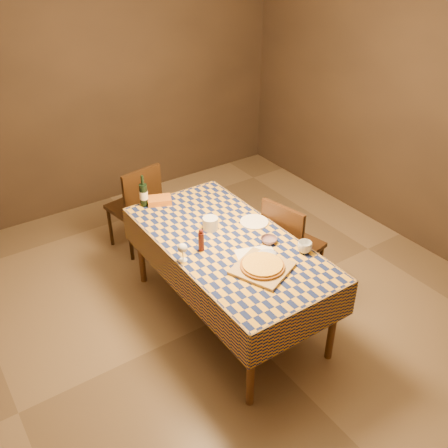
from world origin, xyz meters
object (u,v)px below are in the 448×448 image
at_px(dining_table, 228,249).
at_px(pizza, 262,265).
at_px(cutting_board, 262,268).
at_px(bowl, 269,240).
at_px(chair_far, 137,204).
at_px(white_plate, 254,222).
at_px(chair_right, 289,243).
at_px(wine_bottle, 144,194).

relative_size(dining_table, pizza, 5.75).
xyz_separation_m(cutting_board, bowl, (0.26, 0.25, 0.01)).
height_order(cutting_board, chair_far, chair_far).
height_order(cutting_board, white_plate, cutting_board).
bearing_deg(pizza, cutting_board, 90.00).
distance_m(bowl, chair_right, 0.49).
bearing_deg(dining_table, pizza, -90.31).
relative_size(dining_table, wine_bottle, 6.44).
bearing_deg(wine_bottle, white_plate, -51.17).
relative_size(bowl, chair_right, 0.14).
relative_size(dining_table, chair_far, 1.98).
bearing_deg(dining_table, cutting_board, -90.31).
height_order(white_plate, chair_right, chair_right).
relative_size(dining_table, white_plate, 7.89).
xyz_separation_m(cutting_board, pizza, (0.00, -0.00, 0.03)).
height_order(dining_table, pizza, pizza).
bearing_deg(white_plate, bowl, -105.10).
height_order(dining_table, wine_bottle, wine_bottle).
relative_size(bowl, wine_bottle, 0.44).
distance_m(pizza, white_plate, 0.63).
distance_m(cutting_board, pizza, 0.03).
bearing_deg(pizza, bowl, 43.69).
relative_size(bowl, chair_far, 0.14).
height_order(wine_bottle, chair_far, wine_bottle).
xyz_separation_m(bowl, white_plate, (0.08, 0.29, -0.01)).
distance_m(pizza, chair_right, 0.81).
bearing_deg(cutting_board, white_plate, 58.05).
relative_size(cutting_board, pizza, 1.14).
height_order(wine_bottle, white_plate, wine_bottle).
bearing_deg(dining_table, bowl, -37.46).
height_order(bowl, wine_bottle, wine_bottle).
height_order(dining_table, white_plate, white_plate).
bearing_deg(wine_bottle, chair_far, 74.72).
xyz_separation_m(white_plate, chair_far, (-0.49, 1.23, -0.25)).
bearing_deg(bowl, chair_far, 105.15).
relative_size(cutting_board, chair_far, 0.39).
bearing_deg(white_plate, chair_far, 111.79).
bearing_deg(cutting_board, bowl, 43.69).
bearing_deg(chair_right, bowl, -154.71).
xyz_separation_m(pizza, chair_right, (0.63, 0.42, -0.29)).
distance_m(dining_table, white_plate, 0.36).
xyz_separation_m(bowl, chair_right, (0.37, 0.18, -0.27)).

